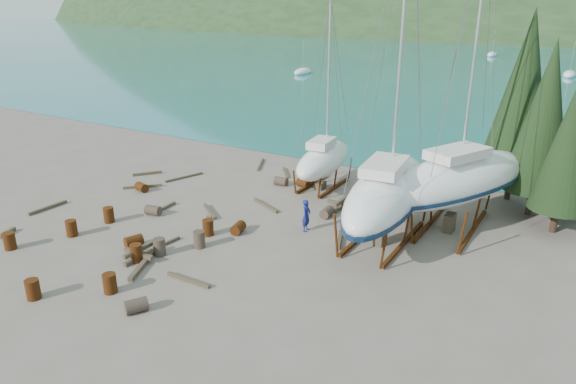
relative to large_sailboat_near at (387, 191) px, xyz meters
The scene contains 48 objects.
ground 8.25m from the large_sailboat_near, 146.98° to the right, with size 600.00×600.00×0.00m, color #685D52.
far_house_left 197.31m from the large_sailboat_near, 109.70° to the left, with size 6.60×5.60×5.60m.
far_house_center 187.65m from the large_sailboat_near, 98.13° to the left, with size 6.60×5.60×5.60m.
cypress_near_right 10.26m from the large_sailboat_near, 52.40° to the left, with size 3.60×3.60×10.00m.
cypress_mid_right 9.69m from the large_sailboat_near, 37.61° to the left, with size 3.06×3.06×8.50m.
cypress_back_left 11.43m from the large_sailboat_near, 65.36° to the left, with size 4.14×4.14×11.50m.
moored_boat_left 66.70m from the large_sailboat_near, 123.22° to the left, with size 2.00×5.00×6.05m.
moored_boat_mid 75.88m from the large_sailboat_near, 87.37° to the left, with size 2.00×5.00×6.05m.
moored_boat_far 106.78m from the large_sailboat_near, 97.82° to the left, with size 2.00×5.00×6.05m.
large_sailboat_near is the anchor object (origin of this frame).
large_sailboat_far 4.34m from the large_sailboat_near, 52.58° to the left, with size 7.61×11.50×17.66m.
small_sailboat_shore 8.65m from the large_sailboat_near, 138.98° to the left, with size 3.24×7.75×12.03m.
worker 4.56m from the large_sailboat_near, 165.80° to the right, with size 0.65×0.43×1.79m, color navy.
drum_0 19.16m from the large_sailboat_near, 145.78° to the right, with size 0.58×0.58×0.88m, color #613310.
drum_1 13.13m from the large_sailboat_near, 117.94° to the right, with size 0.58×0.58×0.88m, color #2D2823.
drum_2 16.58m from the large_sailboat_near, behind, with size 0.58×0.58×0.88m, color #613310.
drum_3 16.80m from the large_sailboat_near, 129.04° to the right, with size 0.58×0.58×0.88m, color #613310.
drum_4 9.44m from the large_sailboat_near, 146.88° to the left, with size 0.58×0.58×0.88m, color #613310.
drum_5 9.79m from the large_sailboat_near, 143.86° to the right, with size 0.58×0.58×0.88m, color #2D2823.
drum_6 8.11m from the large_sailboat_near, 155.65° to the right, with size 0.58×0.58×0.88m, color #613310.
drum_7 13.80m from the large_sailboat_near, 126.63° to the right, with size 0.58×0.58×0.88m, color #613310.
drum_8 15.47m from the large_sailboat_near, 157.74° to the right, with size 0.58×0.58×0.88m, color #613310.
drum_9 10.49m from the large_sailboat_near, 153.57° to the left, with size 0.58×0.58×0.88m, color #2D2823.
drum_10 12.69m from the large_sailboat_near, 138.08° to the right, with size 0.58×0.58×0.88m, color #613310.
drum_11 4.82m from the large_sailboat_near, 162.46° to the left, with size 0.58×0.58×0.88m, color #2D2823.
drum_12 13.10m from the large_sailboat_near, 145.74° to the right, with size 0.58×0.58×0.88m, color #613310.
drum_13 16.66m from the large_sailboat_near, 150.74° to the right, with size 0.58×0.58×0.88m, color #613310.
drum_14 9.55m from the large_sailboat_near, 152.81° to the right, with size 0.58×0.58×0.88m, color #613310.
drum_15 13.55m from the large_sailboat_near, 163.66° to the right, with size 0.58×0.58×0.88m, color #2D2823.
drum_16 11.65m from the large_sailboat_near, 140.40° to the right, with size 0.58×0.58×0.88m, color #2D2823.
timber_0 15.19m from the large_sailboat_near, 149.49° to the left, with size 0.14×2.95×0.14m, color brown.
timber_1 3.51m from the large_sailboat_near, 144.61° to the right, with size 0.19×2.11×0.19m, color brown.
timber_2 18.86m from the large_sailboat_near, behind, with size 0.19×2.05×0.19m, color brown.
timber_3 11.87m from the large_sailboat_near, 144.49° to the right, with size 0.15×2.66×0.15m, color brown.
timber_5 10.68m from the large_sailboat_near, 124.59° to the right, with size 0.16×2.37×0.16m, color brown.
timber_6 6.33m from the large_sailboat_near, 130.35° to the left, with size 0.19×2.05×0.19m, color brown.
timber_8 10.64m from the large_sailboat_near, 169.94° to the right, with size 0.19×2.31×0.19m, color brown.
timber_9 12.59m from the large_sailboat_near, 146.02° to the left, with size 0.15×2.33×0.15m, color brown.
timber_10 8.33m from the large_sailboat_near, behind, with size 0.16×2.58×0.16m, color brown.
timber_11 10.01m from the large_sailboat_near, 159.56° to the right, with size 0.15×2.36×0.15m, color brown.
timber_12 13.44m from the large_sailboat_near, 167.67° to the right, with size 0.17×2.05×0.17m, color brown.
timber_13 20.24m from the large_sailboat_near, 150.79° to the right, with size 0.22×1.12×0.22m, color brown.
timber_14 20.11m from the large_sailboat_near, 161.31° to the right, with size 0.18×2.50×0.18m, color brown.
timber_15 16.17m from the large_sailboat_near, behind, with size 0.15×2.97×0.15m, color brown.
timber_16 12.47m from the large_sailboat_near, 134.98° to the right, with size 0.23×2.82×0.23m, color brown.
timber_17 17.06m from the large_sailboat_near, behind, with size 0.16×2.55×0.16m, color brown.
timber_pile_fore 12.63m from the large_sailboat_near, 138.86° to the right, with size 1.80×1.80×0.60m.
timber_pile_aft 5.35m from the large_sailboat_near, 142.94° to the left, with size 1.80×1.80×0.60m.
Camera 1 is at (14.83, -19.14, 11.68)m, focal length 32.00 mm.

